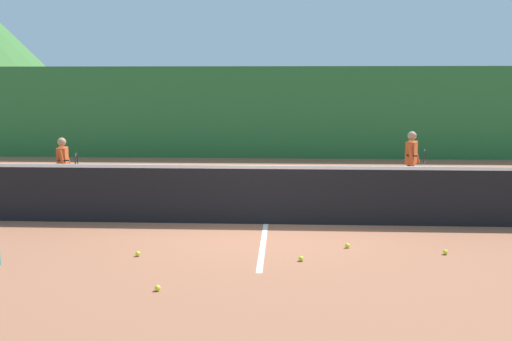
% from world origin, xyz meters
% --- Properties ---
extents(ground_plane, '(120.00, 120.00, 0.00)m').
position_xyz_m(ground_plane, '(0.00, 0.00, 0.00)').
color(ground_plane, '#A86647').
extents(line_baseline_far, '(12.24, 0.08, 0.01)m').
position_xyz_m(line_baseline_far, '(0.00, 5.22, 0.00)').
color(line_baseline_far, white).
rests_on(line_baseline_far, ground).
extents(line_service_center, '(0.08, 5.03, 0.01)m').
position_xyz_m(line_service_center, '(0.00, 0.00, 0.00)').
color(line_service_center, white).
rests_on(line_service_center, ground).
extents(tennis_net, '(11.83, 0.08, 1.05)m').
position_xyz_m(tennis_net, '(0.00, 0.00, 0.50)').
color(tennis_net, '#333338').
rests_on(tennis_net, ground).
extents(student_0, '(0.48, 0.56, 1.23)m').
position_xyz_m(student_0, '(-4.06, 1.87, 0.74)').
color(student_0, silver).
rests_on(student_0, ground).
extents(student_1, '(0.42, 0.71, 1.32)m').
position_xyz_m(student_1, '(2.89, 2.61, 0.79)').
color(student_1, black).
rests_on(student_1, ground).
extents(tennis_ball_0, '(0.07, 0.07, 0.07)m').
position_xyz_m(tennis_ball_0, '(0.53, -1.99, 0.03)').
color(tennis_ball_0, yellow).
rests_on(tennis_ball_0, ground).
extents(tennis_ball_2, '(0.07, 0.07, 0.07)m').
position_xyz_m(tennis_ball_2, '(1.19, -1.35, 0.03)').
color(tennis_ball_2, yellow).
rests_on(tennis_ball_2, ground).
extents(tennis_ball_7, '(0.07, 0.07, 0.07)m').
position_xyz_m(tennis_ball_7, '(2.48, -1.60, 0.03)').
color(tennis_ball_7, yellow).
rests_on(tennis_ball_7, ground).
extents(tennis_ball_9, '(0.07, 0.07, 0.07)m').
position_xyz_m(tennis_ball_9, '(-1.65, -1.88, 0.03)').
color(tennis_ball_9, yellow).
rests_on(tennis_ball_9, ground).
extents(tennis_ball_10, '(0.07, 0.07, 0.07)m').
position_xyz_m(tennis_ball_10, '(-1.10, -3.18, 0.03)').
color(tennis_ball_10, yellow).
rests_on(tennis_ball_10, ground).
extents(windscreen_fence, '(26.92, 0.08, 2.78)m').
position_xyz_m(windscreen_fence, '(0.00, 8.44, 1.39)').
color(windscreen_fence, '#286B33').
rests_on(windscreen_fence, ground).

